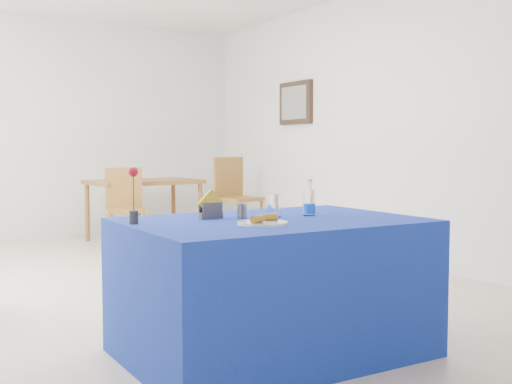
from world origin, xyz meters
TOP-DOWN VIEW (x-y plane):
  - floor at (0.00, 0.00)m, footprint 7.00×7.00m
  - room_shell at (0.00, 0.00)m, footprint 7.00×7.00m
  - picture_frame at (2.47, 1.60)m, footprint 0.06×0.64m
  - picture_art at (2.44, 1.60)m, footprint 0.02×0.52m
  - plate at (-0.29, -2.11)m, footprint 0.26×0.26m
  - drinking_glass at (-0.03, -1.82)m, footprint 0.08×0.08m
  - salt_shaker at (-0.25, -1.80)m, footprint 0.03×0.03m
  - pepper_shaker at (-0.22, -1.80)m, footprint 0.03×0.03m
  - blue_table at (-0.11, -1.93)m, footprint 1.60×1.10m
  - water_bottle at (0.18, -1.87)m, footprint 0.07×0.07m
  - napkin_holder at (-0.38, -1.71)m, footprint 0.15×0.06m
  - rose_vase at (-0.85, -1.75)m, footprint 0.05×0.05m
  - oak_table at (0.88, 2.61)m, footprint 1.37×0.94m
  - chair_bg_left at (0.43, 2.02)m, footprint 0.50×0.50m
  - chair_bg_right at (1.91, 2.15)m, footprint 0.54×0.54m
  - banana_pieces at (-0.28, -2.12)m, footprint 0.20×0.12m

SIDE VIEW (x-z plane):
  - floor at x=0.00m, z-range 0.00..0.00m
  - blue_table at x=-0.11m, z-range 0.00..0.76m
  - chair_bg_left at x=0.43m, z-range 0.07..1.00m
  - chair_bg_right at x=1.91m, z-range 0.08..1.11m
  - oak_table at x=0.88m, z-range 0.30..1.06m
  - plate at x=-0.29m, z-range 0.76..0.77m
  - banana_pieces at x=-0.28m, z-range 0.77..0.81m
  - salt_shaker at x=-0.25m, z-range 0.76..0.84m
  - pepper_shaker at x=-0.22m, z-range 0.76..0.84m
  - napkin_holder at x=-0.38m, z-range 0.73..0.89m
  - drinking_glass at x=-0.03m, z-range 0.76..0.89m
  - water_bottle at x=0.18m, z-range 0.72..0.94m
  - rose_vase at x=-0.85m, z-range 0.76..1.05m
  - picture_frame at x=2.47m, z-range 1.44..1.96m
  - picture_art at x=2.44m, z-range 1.50..1.90m
  - room_shell at x=0.00m, z-range -1.75..5.25m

